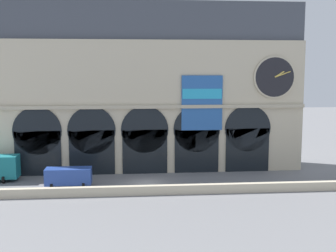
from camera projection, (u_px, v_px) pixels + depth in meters
ground_plane at (147, 183)px, 50.89m from camera, size 200.00×200.00×0.00m
quay_parapet_wall at (148, 190)px, 46.16m from camera, size 90.00×0.70×1.01m
station_building at (144, 90)px, 57.31m from camera, size 41.84×6.17×22.09m
van_midwest at (69, 176)px, 49.20m from camera, size 5.20×2.48×2.20m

